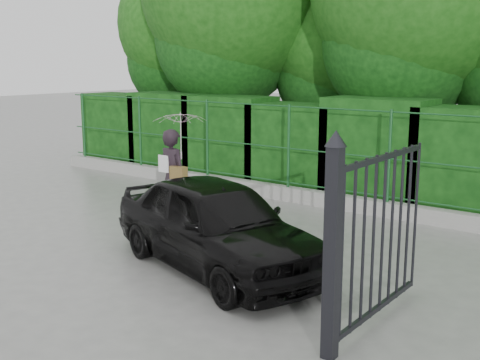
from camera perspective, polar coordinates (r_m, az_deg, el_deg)
The scene contains 7 objects.
ground at distance 10.14m, azimuth -11.47°, elevation -6.22°, with size 80.00×80.00×0.00m, color gray.
kerb at distance 13.38m, azimuth 3.12°, elevation -1.07°, with size 14.00×0.25×0.30m, color #9E9E99.
fence at distance 13.07m, azimuth 3.97°, elevation 3.30°, with size 14.13×0.06×1.80m.
hedge at distance 14.00m, azimuth 5.77°, elevation 3.28°, with size 14.20×1.20×2.25m.
gate at distance 6.49m, azimuth 10.79°, elevation -5.28°, with size 0.22×2.33×2.36m.
woman at distance 11.14m, azimuth -5.96°, elevation 2.75°, with size 0.98×0.98×2.10m.
car at distance 8.75m, azimuth -2.25°, elevation -4.21°, with size 1.60×3.97×1.35m, color black.
Camera 1 is at (7.35, -6.31, 3.02)m, focal length 45.00 mm.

